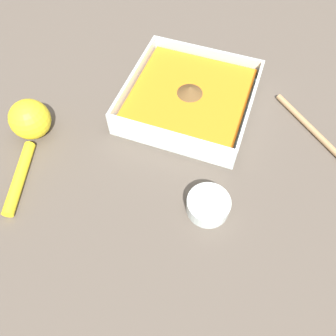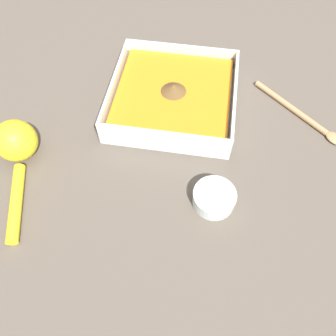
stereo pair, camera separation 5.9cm
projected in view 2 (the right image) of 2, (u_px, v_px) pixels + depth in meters
ground_plane at (178, 121)px, 0.69m from camera, size 4.00×4.00×0.00m
square_dish at (173, 97)px, 0.70m from camera, size 0.26×0.26×0.06m
spice_bowl at (214, 198)px, 0.58m from camera, size 0.08×0.08×0.03m
lemon_squeezer at (16, 147)px, 0.61m from camera, size 0.11×0.22×0.08m
wooden_spoon at (303, 116)px, 0.69m from camera, size 0.19×0.17×0.01m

